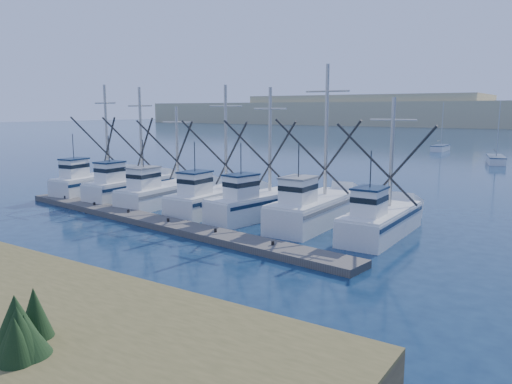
% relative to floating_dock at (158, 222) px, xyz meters
% --- Properties ---
extents(ground, '(500.00, 500.00, 0.00)m').
position_rel_floating_dock_xyz_m(ground, '(6.44, -5.83, -0.19)').
color(ground, '#0D223D').
rests_on(ground, ground).
extents(floating_dock, '(27.83, 5.25, 0.37)m').
position_rel_floating_dock_xyz_m(floating_dock, '(0.00, 0.00, 0.00)').
color(floating_dock, '#57534E').
rests_on(floating_dock, ground).
extents(trawler_fleet, '(27.08, 8.44, 9.69)m').
position_rel_floating_dock_xyz_m(trawler_fleet, '(0.13, 4.92, 0.79)').
color(trawler_fleet, white).
rests_on(trawler_fleet, ground).
extents(sailboat_near, '(3.37, 7.12, 8.10)m').
position_rel_floating_dock_xyz_m(sailboat_near, '(11.64, 49.78, 0.30)').
color(sailboat_near, white).
rests_on(sailboat_near, ground).
extents(sailboat_far, '(1.91, 6.17, 8.10)m').
position_rel_floating_dock_xyz_m(sailboat_far, '(0.75, 66.18, 0.30)').
color(sailboat_far, white).
rests_on(sailboat_far, ground).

